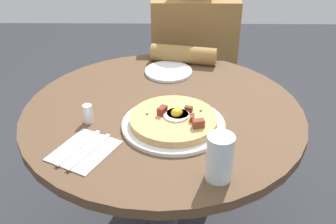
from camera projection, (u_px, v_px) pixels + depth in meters
name	position (u px, v px, depth m)	size (l,w,h in m)	color
dining_table	(163.00, 153.00, 1.39)	(0.90, 0.90, 0.74)	brown
person_seated	(192.00, 83.00, 1.97)	(0.38, 0.47, 1.14)	#2D2D33
pizza_plate	(173.00, 125.00, 1.21)	(0.31, 0.31, 0.01)	white
breakfast_pizza	(174.00, 119.00, 1.20)	(0.26, 0.26, 0.05)	tan
bread_plate	(168.00, 71.00, 1.53)	(0.18, 0.18, 0.01)	white
napkin	(84.00, 151.00, 1.11)	(0.17, 0.14, 0.00)	white
fork	(89.00, 151.00, 1.10)	(0.18, 0.01, 0.01)	silver
knife	(79.00, 147.00, 1.11)	(0.18, 0.01, 0.01)	silver
water_glass	(220.00, 158.00, 0.98)	(0.07, 0.07, 0.12)	silver
salt_shaker	(88.00, 114.00, 1.22)	(0.03, 0.03, 0.06)	white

